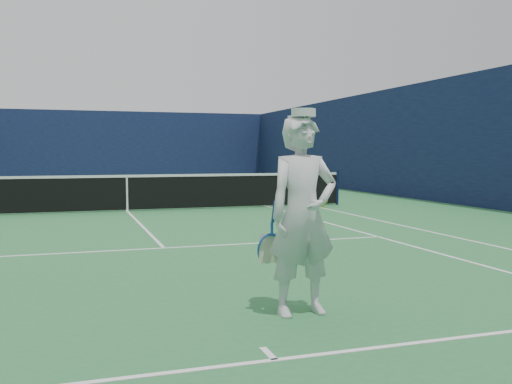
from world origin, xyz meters
TOP-DOWN VIEW (x-y plane):
  - ground at (0.00, 0.00)m, footprint 80.00×80.00m
  - court_markings at (0.00, 0.00)m, footprint 11.03×23.83m
  - windscreen_fence at (0.00, 0.00)m, footprint 20.12×36.12m
  - tennis_net at (0.00, 0.00)m, footprint 12.88×0.09m
  - tennis_player at (0.71, -10.76)m, footprint 0.82×0.52m

SIDE VIEW (x-z plane):
  - ground at x=0.00m, z-range 0.00..0.00m
  - court_markings at x=0.00m, z-range 0.00..0.01m
  - tennis_net at x=0.00m, z-range 0.02..1.09m
  - tennis_player at x=0.71m, z-range -0.02..2.03m
  - windscreen_fence at x=0.00m, z-range 0.00..4.00m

